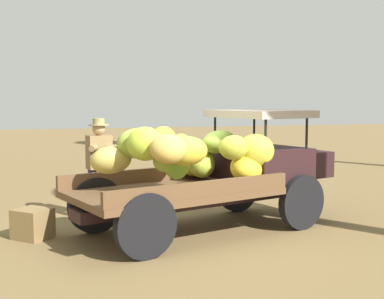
% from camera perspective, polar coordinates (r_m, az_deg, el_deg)
% --- Properties ---
extents(ground_plane, '(60.00, 60.00, 0.00)m').
position_cam_1_polar(ground_plane, '(8.33, -0.02, -8.75)').
color(ground_plane, brown).
extents(truck, '(4.66, 2.80, 1.87)m').
position_cam_1_polar(truck, '(8.22, 2.54, -1.87)').
color(truck, black).
rests_on(truck, ground).
extents(farmer, '(0.54, 0.50, 1.73)m').
position_cam_1_polar(farmer, '(8.99, -10.09, -1.36)').
color(farmer, '#46384E').
rests_on(farmer, ground).
extents(wooden_crate, '(0.66, 0.66, 0.44)m').
position_cam_1_polar(wooden_crate, '(8.12, -17.02, -7.76)').
color(wooden_crate, olive).
rests_on(wooden_crate, ground).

